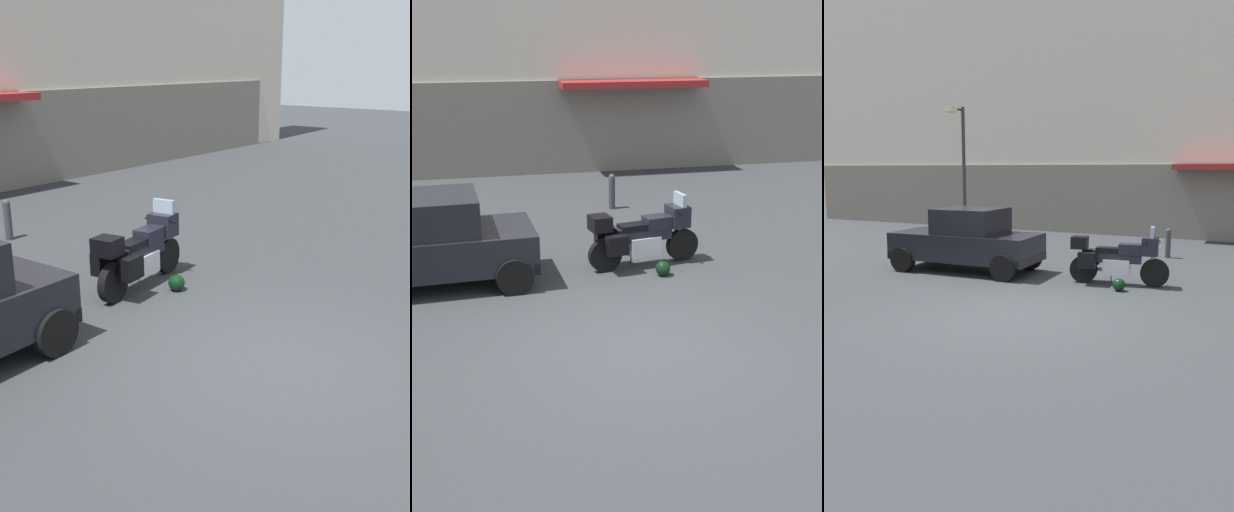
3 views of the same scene
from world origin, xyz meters
TOP-DOWN VIEW (x-y plane):
  - ground_plane at (0.00, 0.00)m, footprint 80.00×80.00m
  - building_facade_rear at (0.00, 13.12)m, footprint 39.10×3.40m
  - motorcycle at (0.87, 3.30)m, footprint 2.25×0.93m
  - helmet at (1.11, 2.70)m, footprint 0.28×0.28m
  - car_hatchback_near at (-3.07, 3.16)m, footprint 3.93×1.93m
  - streetlamp_curbside at (-5.49, 6.60)m, footprint 0.28×0.94m
  - bollard_curbside at (1.22, 7.50)m, footprint 0.16×0.16m

SIDE VIEW (x-z plane):
  - ground_plane at x=0.00m, z-range 0.00..0.00m
  - helmet at x=1.11m, z-range 0.00..0.28m
  - bollard_curbside at x=1.22m, z-range 0.03..0.91m
  - motorcycle at x=0.87m, z-range -0.06..1.30m
  - car_hatchback_near at x=-3.07m, z-range -0.01..1.63m
  - streetlamp_curbside at x=-5.49m, z-range 0.51..5.16m
  - building_facade_rear at x=0.00m, z-range -0.05..12.90m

